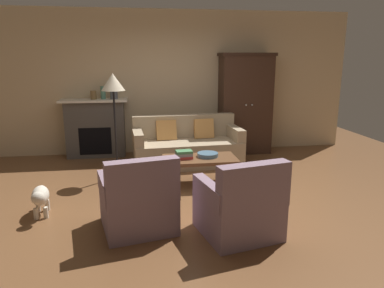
{
  "coord_description": "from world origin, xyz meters",
  "views": [
    {
      "loc": [
        -0.68,
        -4.68,
        1.87
      ],
      "look_at": [
        0.11,
        0.76,
        0.55
      ],
      "focal_mm": 33.33,
      "sensor_mm": 36.0,
      "label": 1
    }
  ],
  "objects_px": {
    "fireplace": "(96,128)",
    "fruit_bowl": "(208,155)",
    "coffee_table": "(200,161)",
    "floor_lamp": "(113,88)",
    "armchair_near_right": "(240,208)",
    "dog": "(40,197)",
    "armchair_near_left": "(139,203)",
    "couch": "(187,147)",
    "book_stack": "(184,155)",
    "mantel_vase_bronze": "(93,95)",
    "armoire": "(245,104)",
    "mantel_vase_slate": "(114,93)",
    "mantel_vase_jade": "(103,93)"
  },
  "relations": [
    {
      "from": "fireplace",
      "to": "couch",
      "type": "bearing_deg",
      "value": -24.79
    },
    {
      "from": "mantel_vase_bronze",
      "to": "armchair_near_left",
      "type": "bearing_deg",
      "value": -75.86
    },
    {
      "from": "mantel_vase_bronze",
      "to": "couch",
      "type": "bearing_deg",
      "value": -24.29
    },
    {
      "from": "fireplace",
      "to": "mantel_vase_jade",
      "type": "distance_m",
      "value": 0.7
    },
    {
      "from": "armchair_near_right",
      "to": "mantel_vase_jade",
      "type": "bearing_deg",
      "value": 115.88
    },
    {
      "from": "mantel_vase_bronze",
      "to": "mantel_vase_slate",
      "type": "distance_m",
      "value": 0.38
    },
    {
      "from": "armchair_near_left",
      "to": "couch",
      "type": "bearing_deg",
      "value": 70.63
    },
    {
      "from": "fruit_bowl",
      "to": "book_stack",
      "type": "relative_size",
      "value": 1.21
    },
    {
      "from": "mantel_vase_jade",
      "to": "mantel_vase_bronze",
      "type": "bearing_deg",
      "value": 180.0
    },
    {
      "from": "fruit_bowl",
      "to": "mantel_vase_bronze",
      "type": "distance_m",
      "value": 2.71
    },
    {
      "from": "coffee_table",
      "to": "dog",
      "type": "height_order",
      "value": "coffee_table"
    },
    {
      "from": "fruit_bowl",
      "to": "mantel_vase_slate",
      "type": "bearing_deg",
      "value": 128.95
    },
    {
      "from": "mantel_vase_bronze",
      "to": "fruit_bowl",
      "type": "bearing_deg",
      "value": -44.54
    },
    {
      "from": "fireplace",
      "to": "fruit_bowl",
      "type": "xyz_separation_m",
      "value": [
        1.86,
        -1.85,
        -0.12
      ]
    },
    {
      "from": "armchair_near_right",
      "to": "floor_lamp",
      "type": "relative_size",
      "value": 0.55
    },
    {
      "from": "coffee_table",
      "to": "mantel_vase_bronze",
      "type": "distance_m",
      "value": 2.68
    },
    {
      "from": "armchair_near_left",
      "to": "floor_lamp",
      "type": "distance_m",
      "value": 2.19
    },
    {
      "from": "armchair_near_right",
      "to": "fireplace",
      "type": "bearing_deg",
      "value": 118.08
    },
    {
      "from": "fruit_bowl",
      "to": "book_stack",
      "type": "xyz_separation_m",
      "value": [
        -0.37,
        -0.06,
        0.03
      ]
    },
    {
      "from": "couch",
      "to": "fruit_bowl",
      "type": "relative_size",
      "value": 6.2
    },
    {
      "from": "armchair_near_right",
      "to": "floor_lamp",
      "type": "height_order",
      "value": "floor_lamp"
    },
    {
      "from": "armoire",
      "to": "armchair_near_right",
      "type": "xyz_separation_m",
      "value": [
        -1.06,
        -3.46,
        -0.68
      ]
    },
    {
      "from": "armchair_near_right",
      "to": "armchair_near_left",
      "type": "bearing_deg",
      "value": 164.57
    },
    {
      "from": "floor_lamp",
      "to": "dog",
      "type": "distance_m",
      "value": 1.97
    },
    {
      "from": "mantel_vase_bronze",
      "to": "floor_lamp",
      "type": "bearing_deg",
      "value": -71.11
    },
    {
      "from": "book_stack",
      "to": "armchair_near_right",
      "type": "height_order",
      "value": "armchair_near_right"
    },
    {
      "from": "couch",
      "to": "floor_lamp",
      "type": "xyz_separation_m",
      "value": [
        -1.21,
        -0.61,
        1.11
      ]
    },
    {
      "from": "coffee_table",
      "to": "floor_lamp",
      "type": "xyz_separation_m",
      "value": [
        -1.26,
        0.49,
        1.06
      ]
    },
    {
      "from": "dog",
      "to": "fruit_bowl",
      "type": "bearing_deg",
      "value": 21.43
    },
    {
      "from": "floor_lamp",
      "to": "fruit_bowl",
      "type": "bearing_deg",
      "value": -18.21
    },
    {
      "from": "coffee_table",
      "to": "couch",
      "type": "bearing_deg",
      "value": 92.62
    },
    {
      "from": "fruit_bowl",
      "to": "armchair_near_right",
      "type": "relative_size",
      "value": 0.35
    },
    {
      "from": "fireplace",
      "to": "armoire",
      "type": "bearing_deg",
      "value": -1.51
    },
    {
      "from": "book_stack",
      "to": "armoire",
      "type": "bearing_deg",
      "value": 51.29
    },
    {
      "from": "couch",
      "to": "floor_lamp",
      "type": "height_order",
      "value": "floor_lamp"
    },
    {
      "from": "fruit_bowl",
      "to": "armchair_near_right",
      "type": "distance_m",
      "value": 1.7
    },
    {
      "from": "fireplace",
      "to": "book_stack",
      "type": "height_order",
      "value": "fireplace"
    },
    {
      "from": "fruit_bowl",
      "to": "armoire",
      "type": "bearing_deg",
      "value": 58.3
    },
    {
      "from": "coffee_table",
      "to": "mantel_vase_slate",
      "type": "bearing_deg",
      "value": 125.91
    },
    {
      "from": "armoire",
      "to": "mantel_vase_slate",
      "type": "distance_m",
      "value": 2.58
    },
    {
      "from": "fireplace",
      "to": "couch",
      "type": "distance_m",
      "value": 1.87
    },
    {
      "from": "fireplace",
      "to": "armchair_near_right",
      "type": "bearing_deg",
      "value": -61.92
    },
    {
      "from": "mantel_vase_slate",
      "to": "armchair_near_left",
      "type": "bearing_deg",
      "value": -82.36
    },
    {
      "from": "armoire",
      "to": "armchair_near_left",
      "type": "relative_size",
      "value": 2.17
    },
    {
      "from": "coffee_table",
      "to": "floor_lamp",
      "type": "distance_m",
      "value": 1.72
    },
    {
      "from": "mantel_vase_bronze",
      "to": "floor_lamp",
      "type": "height_order",
      "value": "floor_lamp"
    },
    {
      "from": "fruit_bowl",
      "to": "fireplace",
      "type": "bearing_deg",
      "value": 135.18
    },
    {
      "from": "fireplace",
      "to": "armchair_near_right",
      "type": "xyz_separation_m",
      "value": [
        1.89,
        -3.54,
        -0.25
      ]
    },
    {
      "from": "armchair_near_right",
      "to": "fruit_bowl",
      "type": "bearing_deg",
      "value": 91.06
    },
    {
      "from": "book_stack",
      "to": "mantel_vase_bronze",
      "type": "distance_m",
      "value": 2.51
    }
  ]
}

